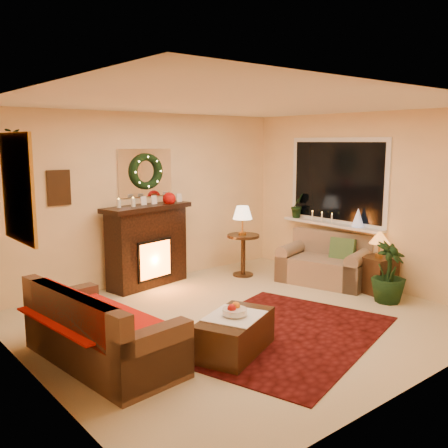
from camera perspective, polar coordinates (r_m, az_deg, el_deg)
floor at (r=6.26m, az=2.07°, el=-10.85°), size 5.00×5.00×0.00m
ceiling at (r=5.89m, az=2.23°, el=13.61°), size 5.00×5.00×0.00m
wall_back at (r=7.75m, az=-8.98°, el=2.87°), size 5.00×5.00×0.00m
wall_front at (r=4.53m, az=21.39°, el=-2.27°), size 5.00×5.00×0.00m
wall_left at (r=4.69m, az=-21.37°, el=-1.90°), size 4.50×4.50×0.00m
wall_right at (r=7.81m, az=16.01°, el=2.67°), size 4.50×4.50×0.00m
area_rug at (r=5.84m, az=6.44°, el=-12.39°), size 3.01×2.57×0.01m
sofa at (r=5.15m, az=-13.67°, el=-10.60°), size 0.97×1.88×0.78m
red_throw at (r=5.23m, az=-15.25°, el=-10.03°), size 0.85×1.38×0.02m
fireplace at (r=7.64m, az=-8.76°, el=-2.93°), size 1.32×0.62×1.16m
poinsettia at (r=7.68m, az=-6.28°, el=2.86°), size 0.20×0.20×0.20m
mantel_candle_a at (r=7.28m, az=-11.93°, el=2.04°), size 0.06×0.06×0.19m
mantel_candle_b at (r=7.35m, az=-10.34°, el=2.16°), size 0.06×0.06×0.19m
mantel_mirror at (r=7.70m, az=-8.98°, el=5.81°), size 0.92×0.02×0.72m
wreath at (r=7.66m, az=-8.83°, el=5.95°), size 0.55×0.11×0.55m
wall_art at (r=7.12m, az=-18.35°, el=3.96°), size 0.32×0.03×0.48m
gold_mirror at (r=4.92m, az=-22.56°, el=3.83°), size 0.03×0.84×1.00m
hanging_plant at (r=5.66m, az=-23.59°, el=6.63°), size 0.33×0.28×0.36m
loveseat at (r=7.85m, az=11.42°, el=-3.64°), size 1.12×1.49×0.77m
window_frame at (r=8.10m, az=12.82°, el=4.80°), size 0.03×1.86×1.36m
window_glass at (r=8.09m, az=12.76°, el=4.80°), size 0.02×1.70×1.22m
window_sill at (r=8.10m, az=12.19°, el=-0.03°), size 0.22×1.86×0.04m
mini_tree at (r=7.79m, az=15.07°, el=0.76°), size 0.18×0.18×0.27m
sill_plant at (r=8.53m, az=8.38°, el=2.02°), size 0.30×0.24×0.54m
side_table_round at (r=8.14m, az=2.20°, el=-3.68°), size 0.55×0.55×0.68m
lamp_cream at (r=8.01m, az=2.13°, el=0.16°), size 0.31×0.31×0.48m
end_table_square at (r=7.58m, az=17.14°, el=-5.52°), size 0.47×0.47×0.53m
lamp_tiffany at (r=7.43m, az=17.35°, el=-2.06°), size 0.30×0.30×0.43m
coffee_table at (r=5.27m, az=1.22°, el=-12.41°), size 1.07×0.85×0.40m
fruit_bowl at (r=5.18m, az=1.23°, el=-9.95°), size 0.25×0.25×0.06m
floor_palm at (r=7.13m, az=18.34°, el=-5.02°), size 1.46×1.46×2.48m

